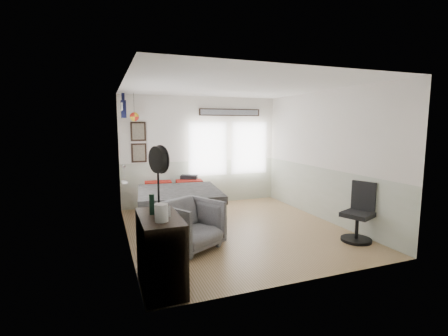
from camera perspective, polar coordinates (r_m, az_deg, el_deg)
The scene contains 12 objects.
ground_plane at distance 6.38m, azimuth 2.15°, elevation -10.75°, with size 4.00×4.50×0.01m, color olive.
room_shell at distance 6.21m, azimuth 0.89°, elevation 3.99°, with size 4.02×4.52×2.71m.
wall_decor at distance 7.64m, azimuth -11.35°, elevation 8.18°, with size 3.55×1.32×1.44m.
bed at distance 6.88m, azimuth -8.03°, elevation -6.42°, with size 1.78×2.36×0.70m.
dresser at distance 4.21m, azimuth -11.14°, elevation -14.17°, with size 0.48×1.00×0.90m, color black.
armchair at distance 5.37m, azimuth -5.86°, elevation -9.88°, with size 0.84×0.87×0.79m, color slate.
nightstand at distance 8.02m, azimuth -6.14°, elevation -4.87°, with size 0.56×0.45×0.56m, color black.
task_chair at distance 6.14m, azimuth 22.62°, elevation -7.97°, with size 0.59×0.59×1.03m.
kettle at distance 3.81m, azimuth -10.93°, elevation -7.74°, with size 0.18×0.15×0.21m.
bottle at distance 4.12m, azimuth -12.57°, elevation -6.26°, with size 0.06×0.06×0.26m, color black.
stand_fan at distance 4.03m, azimuth -11.42°, elevation 1.24°, with size 0.22×0.33×0.86m.
black_bag at distance 7.94m, azimuth -6.18°, elevation -2.10°, with size 0.39×0.25×0.23m, color black.
Camera 1 is at (-2.36, -5.58, 2.00)m, focal length 26.00 mm.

